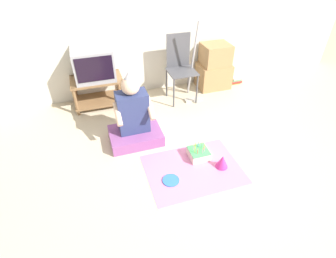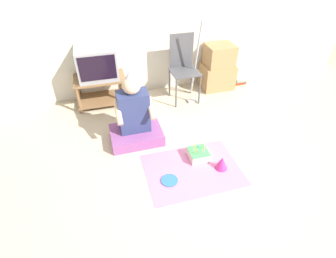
# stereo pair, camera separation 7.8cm
# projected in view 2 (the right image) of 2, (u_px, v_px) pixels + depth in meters

# --- Properties ---
(ground_plane) EXTENTS (16.00, 16.00, 0.00)m
(ground_plane) POSITION_uv_depth(u_px,v_px,m) (227.00, 179.00, 2.77)
(ground_plane) COLOR beige
(wall_back) EXTENTS (6.40, 0.06, 2.55)m
(wall_back) POSITION_uv_depth(u_px,v_px,m) (169.00, 4.00, 3.67)
(wall_back) COLOR beige
(wall_back) RESTS_ON ground_plane
(tv_stand) EXTENTS (0.72, 0.46, 0.43)m
(tv_stand) POSITION_uv_depth(u_px,v_px,m) (101.00, 88.00, 3.84)
(tv_stand) COLOR olive
(tv_stand) RESTS_ON ground_plane
(tv) EXTENTS (0.54, 0.44, 0.43)m
(tv) POSITION_uv_depth(u_px,v_px,m) (97.00, 63.00, 3.61)
(tv) COLOR #99999E
(tv) RESTS_ON tv_stand
(folding_chair) EXTENTS (0.40, 0.38, 0.96)m
(folding_chair) POSITION_uv_depth(u_px,v_px,m) (183.00, 64.00, 3.81)
(folding_chair) COLOR #4C4C51
(folding_chair) RESTS_ON ground_plane
(cardboard_box_stack) EXTENTS (0.51, 0.39, 0.72)m
(cardboard_box_stack) POSITION_uv_depth(u_px,v_px,m) (218.00, 68.00, 4.20)
(cardboard_box_stack) COLOR #A87F51
(cardboard_box_stack) RESTS_ON ground_plane
(dust_mop) EXTENTS (0.28, 0.30, 1.19)m
(dust_mop) POSITION_uv_depth(u_px,v_px,m) (196.00, 79.00, 3.89)
(dust_mop) COLOR #B2ADA3
(dust_mop) RESTS_ON ground_plane
(book_pile) EXTENTS (0.20, 0.15, 0.11)m
(book_pile) POSITION_uv_depth(u_px,v_px,m) (239.00, 81.00, 4.47)
(book_pile) COLOR #A88933
(book_pile) RESTS_ON ground_plane
(person_seated) EXTENTS (0.63, 0.46, 0.91)m
(person_seated) POSITION_uv_depth(u_px,v_px,m) (135.00, 119.00, 3.14)
(person_seated) COLOR #8C4C8C
(person_seated) RESTS_ON ground_plane
(party_cloth) EXTENTS (1.03, 0.76, 0.01)m
(party_cloth) POSITION_uv_depth(u_px,v_px,m) (193.00, 170.00, 2.88)
(party_cloth) COLOR pink
(party_cloth) RESTS_ON ground_plane
(birthday_cake) EXTENTS (0.22, 0.22, 0.17)m
(birthday_cake) POSITION_uv_depth(u_px,v_px,m) (198.00, 154.00, 3.00)
(birthday_cake) COLOR #F4E0C6
(birthday_cake) RESTS_ON party_cloth
(party_hat_blue) EXTENTS (0.14, 0.14, 0.15)m
(party_hat_blue) POSITION_uv_depth(u_px,v_px,m) (222.00, 163.00, 2.85)
(party_hat_blue) COLOR #CC338C
(party_hat_blue) RESTS_ON party_cloth
(paper_plate) EXTENTS (0.18, 0.18, 0.01)m
(paper_plate) POSITION_uv_depth(u_px,v_px,m) (169.00, 180.00, 2.74)
(paper_plate) COLOR blue
(paper_plate) RESTS_ON party_cloth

